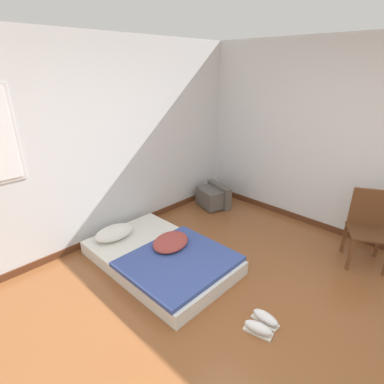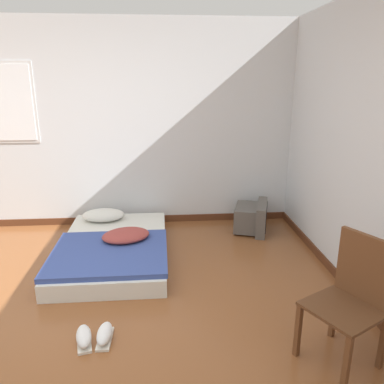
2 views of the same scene
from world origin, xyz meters
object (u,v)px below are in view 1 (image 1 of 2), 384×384
at_px(mattress_bed, 160,256).
at_px(sneaker_pair, 262,323).
at_px(crt_tv, 213,196).
at_px(wooden_chair, 368,222).

bearing_deg(mattress_bed, sneaker_pair, -88.93).
xyz_separation_m(crt_tv, sneaker_pair, (-1.66, -2.01, -0.13)).
distance_m(crt_tv, sneaker_pair, 2.62).
distance_m(mattress_bed, wooden_chair, 2.52).
relative_size(mattress_bed, sneaker_pair, 6.15).
xyz_separation_m(mattress_bed, crt_tv, (1.69, 0.61, 0.06)).
bearing_deg(mattress_bed, wooden_chair, -42.90).
bearing_deg(sneaker_pair, wooden_chair, -9.02).
distance_m(wooden_chair, sneaker_pair, 1.88).
distance_m(mattress_bed, sneaker_pair, 1.41).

